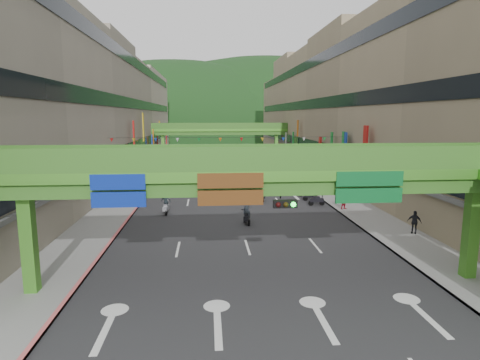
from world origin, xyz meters
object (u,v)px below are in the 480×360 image
overpass_near (282,186)px  pedestrian_red (345,202)px  scooter_rider_near (247,213)px  car_silver (186,182)px  car_yellow (237,159)px  scooter_rider_mid (262,192)px

overpass_near → pedestrian_red: overpass_near is taller
overpass_near → scooter_rider_near: bearing=91.9°
car_silver → car_yellow: size_ratio=0.93×
scooter_rider_near → pedestrian_red: scooter_rider_near is taller
scooter_rider_mid → overpass_near: bearing=-95.5°
overpass_near → car_yellow: size_ratio=6.88×
car_yellow → pedestrian_red: 38.52m
scooter_rider_mid → car_yellow: 33.21m
car_yellow → overpass_near: bearing=-92.1°
overpass_near → scooter_rider_mid: overpass_near is taller
scooter_rider_mid → scooter_rider_near: bearing=-105.9°
car_silver → car_yellow: car_yellow is taller
overpass_near → scooter_rider_mid: size_ratio=14.72×
scooter_rider_mid → car_silver: (-8.07, 8.84, -0.35)m
overpass_near → pedestrian_red: (8.87, 16.08, -4.41)m
scooter_rider_near → pedestrian_red: (9.28, 3.76, -0.11)m
scooter_rider_near → car_silver: bearing=108.1°
scooter_rider_near → car_yellow: 41.73m
scooter_rider_mid → car_yellow: size_ratio=0.47×
car_yellow → pedestrian_red: bearing=-79.7°
car_silver → pedestrian_red: (14.94, -13.53, 0.18)m
pedestrian_red → car_yellow: bearing=74.9°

